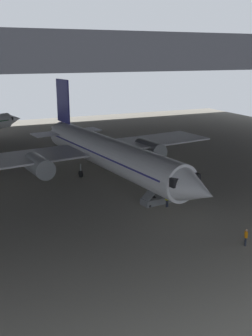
{
  "coord_description": "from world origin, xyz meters",
  "views": [
    {
      "loc": [
        -18.53,
        -47.03,
        15.93
      ],
      "look_at": [
        0.18,
        -4.86,
        2.69
      ],
      "focal_mm": 42.17,
      "sensor_mm": 36.0,
      "label": 1
    }
  ],
  "objects": [
    {
      "name": "airplane_main",
      "position": [
        -0.5,
        0.18,
        3.61
      ],
      "size": [
        38.77,
        39.86,
        12.33
      ],
      "color": "white",
      "rests_on": "ground_plane"
    },
    {
      "name": "hangar_structure",
      "position": [
        -0.05,
        13.74,
        16.01
      ],
      "size": [
        121.0,
        99.0,
        16.63
      ],
      "color": "#4C4F54",
      "rests_on": "ground_plane"
    },
    {
      "name": "boarding_stairs",
      "position": [
        1.64,
        -10.63,
        0.75
      ],
      "size": [
        4.53,
        2.02,
        4.84
      ],
      "color": "slate",
      "rests_on": "ground_plane"
    },
    {
      "name": "ground_plane",
      "position": [
        0.0,
        0.0,
        0.0
      ],
      "size": [
        110.0,
        110.0,
        0.0
      ],
      "primitive_type": "plane",
      "color": "gray"
    },
    {
      "name": "baggage_tug",
      "position": [
        4.61,
        9.36,
        0.53
      ],
      "size": [
        1.43,
        2.28,
        0.9
      ],
      "color": "yellow",
      "rests_on": "ground_plane"
    },
    {
      "name": "crew_worker_by_stairs",
      "position": [
        1.83,
        -12.17,
        0.89
      ],
      "size": [
        0.55,
        0.26,
        1.57
      ],
      "color": "#232838",
      "rests_on": "ground_plane"
    },
    {
      "name": "crew_worker_near_nose",
      "position": [
        3.52,
        -22.85,
        0.88
      ],
      "size": [
        0.37,
        0.49,
        1.56
      ],
      "color": "#232838",
      "rests_on": "ground_plane"
    }
  ]
}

